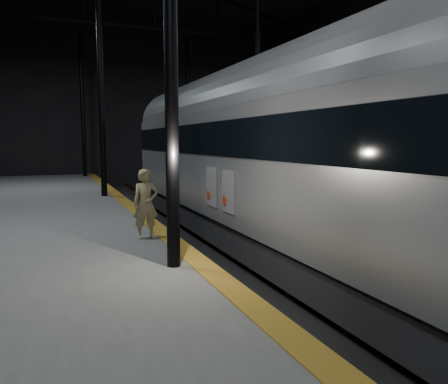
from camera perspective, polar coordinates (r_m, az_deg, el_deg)
ground at (r=13.98m, az=4.43°, el=-7.65°), size 44.00×44.00×0.00m
platform_right at (r=18.38m, az=26.00°, el=-3.26°), size 9.00×43.80×1.00m
tactile_strip at (r=12.70m, az=-8.87°, el=-4.53°), size 0.50×43.80×0.01m
track at (r=13.96m, az=4.44°, el=-7.38°), size 2.40×43.00×0.24m
train at (r=13.24m, az=5.21°, el=5.67°), size 3.24×21.65×5.79m
woman at (r=11.16m, az=-10.19°, el=-1.55°), size 0.65×0.43×1.76m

